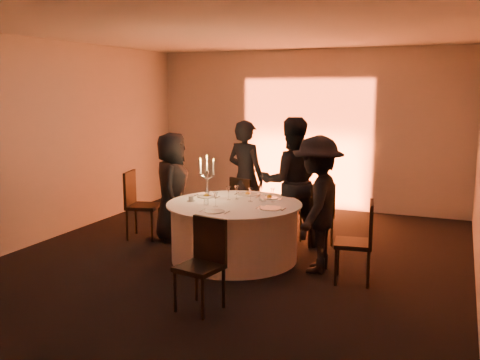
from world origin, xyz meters
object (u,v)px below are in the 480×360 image
at_px(guest_back_left, 246,177).
at_px(guest_back_right, 291,182).
at_px(chair_back_left, 244,202).
at_px(chair_right, 361,237).
at_px(guest_left, 172,187).
at_px(candelabra, 207,182).
at_px(chair_left, 138,200).
at_px(guest_right, 317,204).
at_px(banquet_table, 234,231).
at_px(chair_back_right, 319,211).
at_px(coffee_cup, 191,199).
at_px(chair_front, 204,258).

xyz_separation_m(guest_back_left, guest_back_right, (0.85, -0.34, 0.04)).
relative_size(chair_back_left, chair_right, 0.92).
bearing_deg(guest_left, guest_back_right, -97.95).
relative_size(chair_right, guest_back_right, 0.52).
bearing_deg(guest_back_left, candelabra, 96.06).
relative_size(chair_left, guest_right, 0.60).
relative_size(banquet_table, chair_back_left, 2.00).
bearing_deg(banquet_table, chair_left, 167.30).
xyz_separation_m(chair_back_right, candelabra, (-1.40, -0.80, 0.46)).
relative_size(chair_left, coffee_cup, 9.38).
height_order(guest_left, coffee_cup, guest_left).
height_order(chair_back_left, guest_back_left, guest_back_left).
bearing_deg(chair_back_left, banquet_table, 121.19).
bearing_deg(guest_right, chair_back_left, -132.14).
relative_size(chair_left, guest_back_right, 0.55).
xyz_separation_m(guest_back_left, candelabra, (-0.17, -1.03, 0.08)).
distance_m(chair_left, chair_back_left, 1.65).
bearing_deg(chair_back_right, chair_right, 85.60).
relative_size(chair_front, guest_back_left, 0.53).
xyz_separation_m(guest_back_left, coffee_cup, (-0.24, -1.38, -0.10)).
height_order(chair_right, chair_front, chair_right).
relative_size(banquet_table, chair_right, 1.84).
bearing_deg(chair_left, guest_back_right, -90.75).
bearing_deg(coffee_cup, guest_left, 136.47).
bearing_deg(guest_back_left, chair_back_left, 42.40).
height_order(chair_back_right, candelabra, candelabra).
relative_size(chair_back_right, coffee_cup, 8.43).
bearing_deg(candelabra, guest_back_right, 34.26).
height_order(guest_back_right, candelabra, guest_back_right).
relative_size(banquet_table, coffee_cup, 16.36).
bearing_deg(coffee_cup, guest_back_left, 80.13).
bearing_deg(chair_back_right, guest_back_left, -47.67).
relative_size(banquet_table, chair_back_right, 1.94).
bearing_deg(chair_front, chair_back_right, 89.49).
height_order(chair_back_left, guest_back_right, guest_back_right).
xyz_separation_m(guest_left, guest_right, (2.36, -0.53, 0.04)).
bearing_deg(guest_back_right, chair_back_right, 167.76).
xyz_separation_m(guest_right, candelabra, (-1.65, 0.27, 0.12)).
bearing_deg(banquet_table, coffee_cup, -169.91).
bearing_deg(guest_back_right, chair_left, -14.70).
distance_m(chair_right, guest_back_left, 2.59).
xyz_separation_m(chair_back_left, chair_back_right, (1.26, -0.22, 0.02)).
bearing_deg(guest_left, guest_back_left, -70.70).
bearing_deg(guest_back_right, chair_right, 108.02).
bearing_deg(guest_left, chair_left, 77.89).
xyz_separation_m(banquet_table, coffee_cup, (-0.59, -0.10, 0.42)).
bearing_deg(chair_right, candelabra, -111.33).
height_order(guest_back_left, candelabra, guest_back_left).
relative_size(chair_left, chair_front, 1.08).
distance_m(chair_back_left, candelabra, 1.13).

